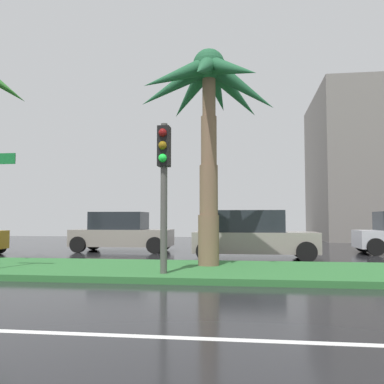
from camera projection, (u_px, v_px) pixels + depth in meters
ground_plane at (84, 269)px, 12.54m from camera, size 90.00×42.00×0.10m
median_strip at (70, 268)px, 11.55m from camera, size 85.50×4.00×0.15m
palm_tree_centre_left at (209, 98)px, 11.92m from camera, size 4.05×4.31×6.06m
traffic_signal_median_right at (164, 169)px, 10.03m from camera, size 0.28×0.43×3.54m
car_in_traffic_second at (121, 233)px, 18.55m from camera, size 4.30×2.02×1.72m
car_in_traffic_third at (254, 236)px, 14.99m from camera, size 4.30×2.02×1.72m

